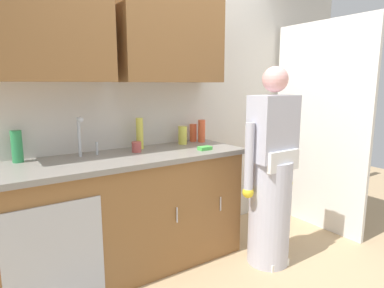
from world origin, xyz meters
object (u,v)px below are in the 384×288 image
(bottle_dish_liquid, at_px, (193,133))
(sink, at_px, (91,161))
(bottle_water_short, at_px, (183,135))
(bottle_soap, at_px, (202,131))
(sponge, at_px, (205,148))
(bottle_water_tall, at_px, (140,133))
(person_at_sink, at_px, (271,183))
(cup_by_sink, at_px, (137,147))
(bottle_cleaner_spray, at_px, (17,146))

(bottle_dish_liquid, bearing_deg, sink, -167.71)
(bottle_water_short, relative_size, bottle_soap, 0.78)
(bottle_soap, bearing_deg, bottle_water_short, 178.52)
(bottle_water_short, bearing_deg, sponge, -88.94)
(bottle_water_short, xyz_separation_m, bottle_water_tall, (-0.42, 0.01, 0.05))
(bottle_dish_liquid, bearing_deg, bottle_water_short, -157.34)
(sponge, bearing_deg, person_at_sink, -47.83)
(cup_by_sink, bearing_deg, bottle_soap, 7.43)
(bottle_dish_liquid, distance_m, bottle_cleaner_spray, 1.51)
(bottle_cleaner_spray, xyz_separation_m, bottle_soap, (1.56, -0.05, -0.01))
(bottle_soap, bearing_deg, bottle_dish_liquid, 122.97)
(sink, height_order, bottle_water_short, sink)
(sink, xyz_separation_m, bottle_water_tall, (0.47, 0.18, 0.15))
(bottle_cleaner_spray, bearing_deg, bottle_water_tall, -1.81)
(cup_by_sink, relative_size, sponge, 0.77)
(bottle_water_short, relative_size, bottle_dish_liquid, 0.98)
(bottle_water_tall, distance_m, bottle_cleaner_spray, 0.93)
(sink, bearing_deg, cup_by_sink, 9.33)
(sink, relative_size, cup_by_sink, 5.92)
(person_at_sink, bearing_deg, bottle_water_tall, 136.48)
(sink, relative_size, bottle_water_tall, 1.89)
(bottle_water_short, bearing_deg, bottle_cleaner_spray, 178.20)
(bottle_cleaner_spray, height_order, cup_by_sink, bottle_cleaner_spray)
(bottle_water_short, distance_m, bottle_soap, 0.21)
(bottle_water_short, distance_m, cup_by_sink, 0.52)
(bottle_water_tall, bearing_deg, sponge, -39.26)
(sink, bearing_deg, bottle_water_tall, 20.40)
(sink, height_order, bottle_dish_liquid, sink)
(cup_by_sink, bearing_deg, sink, -170.67)
(sponge, bearing_deg, sink, 169.03)
(sink, xyz_separation_m, sponge, (0.90, -0.17, 0.03))
(bottle_soap, bearing_deg, person_at_sink, -77.38)
(bottle_dish_liquid, xyz_separation_m, bottle_cleaner_spray, (-1.51, -0.03, 0.03))
(cup_by_sink, xyz_separation_m, sponge, (0.51, -0.24, -0.03))
(sink, xyz_separation_m, bottle_water_short, (0.90, 0.16, 0.10))
(sink, bearing_deg, bottle_soap, 8.10)
(cup_by_sink, height_order, sponge, cup_by_sink)
(person_at_sink, xyz_separation_m, bottle_water_tall, (-0.80, 0.76, 0.38))
(bottle_water_short, distance_m, bottle_dish_liquid, 0.18)
(bottle_cleaner_spray, bearing_deg, bottle_water_short, -1.80)
(bottle_cleaner_spray, xyz_separation_m, cup_by_sink, (0.84, -0.14, -0.07))
(bottle_water_short, distance_m, bottle_cleaner_spray, 1.35)
(bottle_water_short, bearing_deg, person_at_sink, -63.26)
(bottle_cleaner_spray, bearing_deg, sink, -24.32)
(sink, relative_size, person_at_sink, 0.31)
(bottle_water_tall, bearing_deg, bottle_cleaner_spray, 178.19)
(sink, xyz_separation_m, cup_by_sink, (0.39, 0.06, 0.06))
(sink, distance_m, bottle_water_short, 0.91)
(bottle_dish_liquid, bearing_deg, bottle_cleaner_spray, -179.04)
(bottle_dish_liquid, distance_m, cup_by_sink, 0.69)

